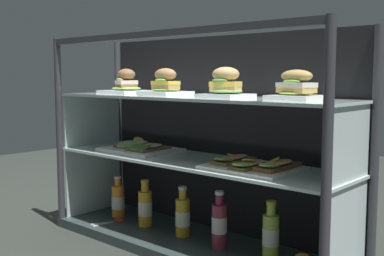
% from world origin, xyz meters
% --- Properties ---
extents(ground_plane, '(6.00, 6.00, 0.02)m').
position_xyz_m(ground_plane, '(0.00, 0.00, -0.01)').
color(ground_plane, '#2C302B').
rests_on(ground_plane, ground).
extents(case_base_deck, '(1.43, 0.40, 0.04)m').
position_xyz_m(case_base_deck, '(0.00, 0.00, 0.02)').
color(case_base_deck, '#2D3939').
rests_on(case_base_deck, ground).
extents(case_frame, '(1.43, 0.40, 0.92)m').
position_xyz_m(case_frame, '(0.00, 0.12, 0.50)').
color(case_frame, '#333338').
rests_on(case_frame, ground).
extents(riser_lower_tier, '(1.37, 0.34, 0.34)m').
position_xyz_m(riser_lower_tier, '(0.00, 0.00, 0.21)').
color(riser_lower_tier, silver).
rests_on(riser_lower_tier, case_base_deck).
extents(shelf_lower_glass, '(1.38, 0.35, 0.01)m').
position_xyz_m(shelf_lower_glass, '(0.00, 0.00, 0.39)').
color(shelf_lower_glass, silver).
rests_on(shelf_lower_glass, riser_lower_tier).
extents(riser_upper_tier, '(1.37, 0.34, 0.25)m').
position_xyz_m(riser_upper_tier, '(0.00, 0.00, 0.52)').
color(riser_upper_tier, silver).
rests_on(riser_upper_tier, shelf_lower_glass).
extents(shelf_upper_glass, '(1.38, 0.35, 0.01)m').
position_xyz_m(shelf_upper_glass, '(0.00, 0.00, 0.65)').
color(shelf_upper_glass, silver).
rests_on(shelf_upper_glass, riser_upper_tier).
extents(plated_roll_sandwich_center, '(0.21, 0.21, 0.12)m').
position_xyz_m(plated_roll_sandwich_center, '(-0.46, 0.04, 0.70)').
color(plated_roll_sandwich_center, white).
rests_on(plated_roll_sandwich_center, shelf_upper_glass).
extents(plated_roll_sandwich_left_of_center, '(0.18, 0.18, 0.12)m').
position_xyz_m(plated_roll_sandwich_left_of_center, '(-0.17, 0.01, 0.70)').
color(plated_roll_sandwich_left_of_center, white).
rests_on(plated_roll_sandwich_left_of_center, shelf_upper_glass).
extents(plated_roll_sandwich_near_left_corner, '(0.18, 0.18, 0.12)m').
position_xyz_m(plated_roll_sandwich_near_left_corner, '(0.16, 0.02, 0.71)').
color(plated_roll_sandwich_near_left_corner, white).
rests_on(plated_roll_sandwich_near_left_corner, shelf_upper_glass).
extents(plated_roll_sandwich_near_right_corner, '(0.17, 0.17, 0.11)m').
position_xyz_m(plated_roll_sandwich_near_right_corner, '(0.47, 0.04, 0.70)').
color(plated_roll_sandwich_near_right_corner, white).
rests_on(plated_roll_sandwich_near_right_corner, shelf_upper_glass).
extents(open_sandwich_tray_left_of_center, '(0.34, 0.26, 0.06)m').
position_xyz_m(open_sandwich_tray_left_of_center, '(-0.33, 0.00, 0.41)').
color(open_sandwich_tray_left_of_center, white).
rests_on(open_sandwich_tray_left_of_center, shelf_lower_glass).
extents(open_sandwich_tray_center, '(0.34, 0.27, 0.06)m').
position_xyz_m(open_sandwich_tray_center, '(0.32, -0.02, 0.41)').
color(open_sandwich_tray_center, white).
rests_on(open_sandwich_tray_center, shelf_lower_glass).
extents(juice_bottle_front_middle, '(0.07, 0.07, 0.20)m').
position_xyz_m(juice_bottle_front_middle, '(-0.51, 0.02, 0.12)').
color(juice_bottle_front_middle, orange).
rests_on(juice_bottle_front_middle, case_base_deck).
extents(juice_bottle_front_right_end, '(0.06, 0.06, 0.22)m').
position_xyz_m(juice_bottle_front_right_end, '(-0.29, 0.00, 0.13)').
color(juice_bottle_front_right_end, gold).
rests_on(juice_bottle_front_right_end, case_base_deck).
extents(juice_bottle_front_left_end, '(0.06, 0.06, 0.22)m').
position_xyz_m(juice_bottle_front_left_end, '(-0.06, 0.01, 0.13)').
color(juice_bottle_front_left_end, gold).
rests_on(juice_bottle_front_left_end, case_base_deck).
extents(juice_bottle_front_fourth, '(0.06, 0.06, 0.24)m').
position_xyz_m(juice_bottle_front_fourth, '(0.15, -0.01, 0.14)').
color(juice_bottle_front_fourth, '#912D40').
rests_on(juice_bottle_front_fourth, case_base_deck).
extents(juice_bottle_back_center, '(0.06, 0.06, 0.23)m').
position_xyz_m(juice_bottle_back_center, '(0.38, 0.02, 0.14)').
color(juice_bottle_back_center, '#B2CB4E').
rests_on(juice_bottle_back_center, case_base_deck).
extents(kitchen_scissors, '(0.10, 0.17, 0.01)m').
position_xyz_m(kitchen_scissors, '(-0.44, -0.05, 0.05)').
color(kitchen_scissors, silver).
rests_on(kitchen_scissors, case_base_deck).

